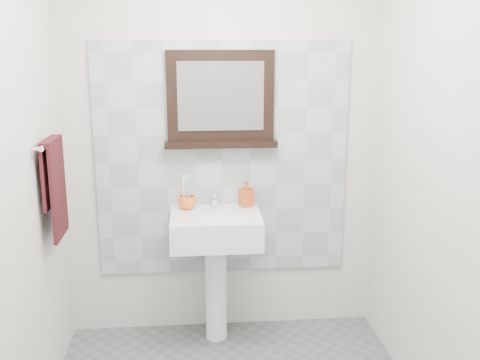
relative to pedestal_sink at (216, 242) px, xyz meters
name	(u,v)px	position (x,y,z in m)	size (l,w,h in m)	color
back_wall	(222,144)	(0.06, 0.23, 0.57)	(2.00, 0.01, 2.50)	silver
front_wall	(271,295)	(0.06, -1.97, 0.57)	(2.00, 0.01, 2.50)	silver
left_wall	(6,193)	(-0.94, -0.87, 0.57)	(0.01, 2.20, 2.50)	silver
right_wall	(452,183)	(1.06, -0.87, 0.57)	(0.01, 2.20, 2.50)	silver
splashback	(222,160)	(0.06, 0.21, 0.47)	(1.60, 0.02, 1.50)	#A4AEB2
pedestal_sink	(216,242)	(0.00, 0.00, 0.00)	(0.55, 0.44, 0.96)	white
toothbrush_cup	(187,203)	(-0.17, 0.12, 0.23)	(0.11, 0.11, 0.08)	orange
toothbrushes	(187,190)	(-0.17, 0.12, 0.31)	(0.05, 0.04, 0.21)	white
soap_dispenser	(246,194)	(0.20, 0.14, 0.27)	(0.08, 0.08, 0.17)	#B42415
framed_mirror	(221,101)	(0.05, 0.19, 0.85)	(0.70, 0.11, 0.60)	black
towel_bar	(50,142)	(-0.89, -0.26, 0.69)	(0.07, 0.40, 0.03)	silver
hand_towel	(54,181)	(-0.88, -0.26, 0.48)	(0.06, 0.30, 0.55)	black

